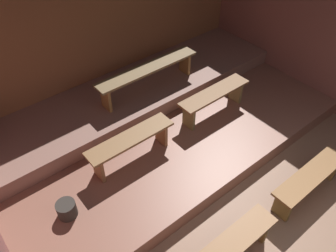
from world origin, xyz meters
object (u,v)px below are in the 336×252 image
object	(u,v)px
bench_floor_right	(309,179)
pail_lower	(67,209)
bench_lower_left	(131,142)
bench_lower_right	(214,97)
bench_middle_center	(148,72)
bench_floor_left	(230,248)

from	to	relation	value
bench_floor_right	pail_lower	size ratio (longest dim) A/B	5.33
bench_lower_left	bench_lower_right	distance (m)	1.68
bench_middle_center	pail_lower	xyz separation A→B (m)	(-2.22, -1.22, -0.51)
bench_lower_left	bench_middle_center	distance (m)	1.42
bench_lower_right	bench_floor_right	bearing A→B (deg)	-91.29
bench_floor_left	bench_middle_center	distance (m)	3.09
bench_lower_right	pail_lower	xyz separation A→B (m)	(-2.87, -0.27, -0.23)
bench_floor_right	bench_lower_right	world-z (taller)	bench_lower_right
bench_lower_left	bench_middle_center	bearing A→B (deg)	42.77
bench_floor_right	bench_lower_left	world-z (taller)	bench_lower_left
bench_floor_left	bench_lower_right	bearing A→B (deg)	49.73
bench_lower_right	bench_middle_center	world-z (taller)	bench_middle_center
bench_floor_left	pail_lower	bearing A→B (deg)	126.65
bench_floor_left	pail_lower	distance (m)	2.07
bench_floor_right	pail_lower	distance (m)	3.28
bench_middle_center	bench_lower_right	bearing A→B (deg)	-55.40
bench_middle_center	pail_lower	size ratio (longest dim) A/B	7.62
bench_floor_left	bench_middle_center	xyz separation A→B (m)	(0.98, 2.88, 0.55)
bench_floor_left	pail_lower	world-z (taller)	pail_lower
bench_middle_center	pail_lower	distance (m)	2.58
bench_floor_right	bench_middle_center	bearing A→B (deg)	101.97
bench_floor_left	bench_lower_left	bearing A→B (deg)	91.29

